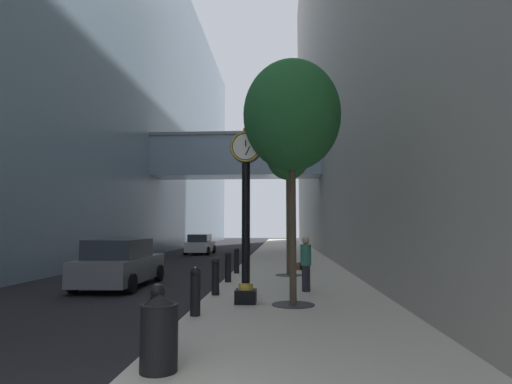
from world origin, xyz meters
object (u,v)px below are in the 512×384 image
object	(u,v)px
bollard_fourth	(228,266)
street_tree_mid_near	(288,157)
bollard_second	(195,290)
bollard_third	(216,275)
pedestrian_walking	(306,262)
car_white_near	(200,244)
bollard_fifth	(237,260)
car_grey_mid	(120,264)
street_clock	(246,205)
bollard_nearest	(157,317)
trash_bin	(159,332)
street_tree_near	(292,116)

from	to	relation	value
bollard_fourth	street_tree_mid_near	world-z (taller)	street_tree_mid_near
bollard_second	bollard_third	xyz separation A→B (m)	(0.00, 2.96, 0.00)
pedestrian_walking	car_white_near	bearing A→B (deg)	109.59
bollard_fifth	car_grey_mid	world-z (taller)	car_grey_mid
bollard_fifth	street_tree_mid_near	world-z (taller)	street_tree_mid_near
bollard_third	car_grey_mid	bearing A→B (deg)	147.28
bollard_fifth	bollard_second	bearing A→B (deg)	-90.00
bollard_fifth	car_white_near	world-z (taller)	car_white_near
street_clock	car_grey_mid	size ratio (longest dim) A/B	1.00
bollard_fourth	car_white_near	distance (m)	18.71
bollard_fourth	street_tree_mid_near	xyz separation A→B (m)	(2.24, 2.30, 4.40)
car_white_near	bollard_nearest	bearing A→B (deg)	-80.50
street_tree_mid_near	car_grey_mid	bearing A→B (deg)	-155.20
street_clock	trash_bin	bearing A→B (deg)	-98.10
bollard_second	bollard_third	distance (m)	2.96
street_clock	bollard_nearest	size ratio (longest dim) A/B	4.28
bollard_second	car_white_near	xyz separation A→B (m)	(-4.52, 24.07, 0.05)
bollard_nearest	bollard_second	world-z (taller)	same
car_white_near	bollard_third	bearing A→B (deg)	-77.91
bollard_nearest	bollard_fourth	bearing A→B (deg)	90.00
bollard_fourth	street_tree_mid_near	bearing A→B (deg)	45.80
car_grey_mid	car_white_near	bearing A→B (deg)	92.13
bollard_fourth	street_tree_near	size ratio (longest dim) A/B	0.17
car_grey_mid	street_clock	bearing A→B (deg)	-38.11
bollard_third	car_white_near	distance (m)	21.59
bollard_nearest	trash_bin	world-z (taller)	bollard_nearest
street_clock	pedestrian_walking	bearing A→B (deg)	52.17
car_white_near	trash_bin	bearing A→B (deg)	-80.26
bollard_third	car_grey_mid	xyz separation A→B (m)	(-3.83, 2.46, 0.11)
bollard_third	street_tree_near	size ratio (longest dim) A/B	0.17
bollard_nearest	bollard_third	world-z (taller)	same
street_clock	bollard_second	distance (m)	2.77
bollard_fifth	street_tree_mid_near	size ratio (longest dim) A/B	0.18
bollard_fifth	bollard_third	bearing A→B (deg)	-90.00
bollard_third	street_tree_near	xyz separation A→B (m)	(2.24, -1.49, 4.35)
bollard_fifth	pedestrian_walking	bearing A→B (deg)	-62.01
bollard_fourth	trash_bin	size ratio (longest dim) A/B	1.05
street_tree_near	car_grey_mid	size ratio (longest dim) A/B	1.37
pedestrian_walking	trash_bin	bearing A→B (deg)	-108.07
bollard_fourth	car_grey_mid	xyz separation A→B (m)	(-3.83, -0.50, 0.11)
bollard_nearest	car_white_near	xyz separation A→B (m)	(-4.52, 27.03, 0.05)
bollard_third	pedestrian_walking	bearing A→B (deg)	17.37
bollard_nearest	car_white_near	distance (m)	27.40
bollard_fourth	trash_bin	bearing A→B (deg)	-88.52
street_clock	bollard_second	size ratio (longest dim) A/B	4.28
bollard_second	street_tree_near	bearing A→B (deg)	33.15
bollard_third	pedestrian_walking	distance (m)	2.84
street_tree_near	bollard_fourth	bearing A→B (deg)	116.71
bollard_fourth	bollard_fifth	world-z (taller)	same
bollard_fifth	street_tree_near	xyz separation A→B (m)	(2.24, -7.41, 4.35)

